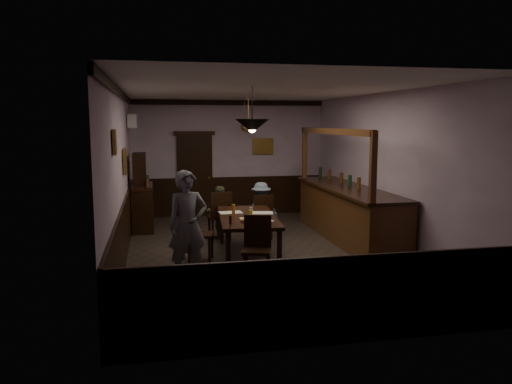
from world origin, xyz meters
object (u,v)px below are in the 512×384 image
object	(u,v)px
chair_near	(257,244)
pendant_iron	(252,126)
person_seated_right	(261,209)
pendant_brass_mid	(248,128)
pendant_brass_far	(245,127)
sideboard	(142,199)
chair_far_right	(263,215)
chair_side	(196,230)
dining_table	(247,219)
person_standing	(188,226)
soda_can	(250,214)
chair_far_left	(220,214)
person_seated_left	(219,212)
coffee_cup	(267,218)
bar_counter	(348,212)

from	to	relation	value
chair_near	pendant_iron	xyz separation A→B (m)	(0.03, 0.52, 1.83)
person_seated_right	pendant_brass_mid	bearing A→B (deg)	-75.36
pendant_brass_far	sideboard	bearing A→B (deg)	-163.05
chair_far_right	chair_side	xyz separation A→B (m)	(-1.50, -1.34, 0.03)
dining_table	chair_near	size ratio (longest dim) A/B	2.30
person_seated_right	sideboard	world-z (taller)	sideboard
person_standing	person_seated_right	bearing A→B (deg)	43.58
pendant_brass_mid	soda_can	bearing A→B (deg)	-99.78
person_standing	chair_far_left	bearing A→B (deg)	58.04
person_standing	chair_side	bearing A→B (deg)	65.41
person_seated_left	person_standing	bearing A→B (deg)	63.34
chair_far_left	person_seated_right	world-z (taller)	person_seated_right
person_seated_left	pendant_brass_mid	size ratio (longest dim) A/B	1.36
coffee_cup	chair_side	bearing A→B (deg)	165.56
chair_far_left	person_seated_right	size ratio (longest dim) A/B	0.88
person_seated_right	person_standing	bearing A→B (deg)	50.00
chair_far_right	soda_can	distance (m)	1.49
chair_far_right	chair_near	world-z (taller)	chair_near
chair_near	person_seated_left	distance (m)	2.91
dining_table	sideboard	world-z (taller)	sideboard
person_seated_right	pendant_brass_far	distance (m)	2.65
dining_table	pendant_brass_far	size ratio (longest dim) A/B	2.81
coffee_cup	sideboard	bearing A→B (deg)	128.13
dining_table	person_seated_left	world-z (taller)	person_seated_left
chair_far_right	pendant_brass_mid	distance (m)	1.94
chair_side	sideboard	distance (m)	3.04
person_seated_left	soda_can	xyz separation A→B (m)	(0.35, -1.72, 0.26)
person_standing	bar_counter	size ratio (longest dim) A/B	0.42
dining_table	person_standing	distance (m)	1.64
bar_counter	pendant_brass_mid	size ratio (longest dim) A/B	5.07
dining_table	person_standing	size ratio (longest dim) A/B	1.33
person_standing	pendant_brass_far	size ratio (longest dim) A/B	2.11
chair_far_left	person_standing	world-z (taller)	person_standing
dining_table	bar_counter	xyz separation A→B (m)	(2.28, 0.88, -0.10)
chair_near	person_standing	world-z (taller)	person_standing
person_standing	coffee_cup	world-z (taller)	person_standing
dining_table	chair_far_left	world-z (taller)	chair_far_left
person_standing	pendant_iron	world-z (taller)	pendant_iron
bar_counter	pendant_iron	bearing A→B (deg)	-144.52
person_standing	pendant_iron	xyz separation A→B (m)	(1.08, 0.36, 1.52)
person_seated_left	chair_side	bearing A→B (deg)	59.93
chair_side	person_seated_left	xyz separation A→B (m)	(0.62, 1.69, -0.00)
chair_near	bar_counter	distance (m)	3.24
chair_side	person_seated_right	distance (m)	2.22
soda_can	pendant_iron	xyz separation A→B (m)	(-0.10, -0.66, 1.56)
chair_near	soda_can	bearing A→B (deg)	100.67
chair_near	person_seated_right	world-z (taller)	person_seated_right
sideboard	pendant_brass_mid	xyz separation A→B (m)	(2.31, -0.80, 1.60)
person_standing	person_seated_left	world-z (taller)	person_standing
pendant_brass_mid	pendant_brass_far	xyz separation A→B (m)	(0.20, 1.56, 0.00)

